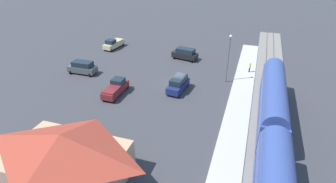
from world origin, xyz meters
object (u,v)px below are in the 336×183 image
Objects in this scene: pedestrian_on_platform at (250,67)px; suv_navy at (178,84)px; station_building at (65,157)px; pickup_maroon at (116,88)px; light_pole_near_platform at (229,53)px; suv_charcoal at (82,67)px; pickup_tan at (114,44)px; suv_black at (185,54)px.

suv_navy is at bearing 45.03° from pedestrian_on_platform.
station_building is 6.62× the size of pedestrian_on_platform.
pickup_maroon is 0.69× the size of light_pole_near_platform.
pickup_tan is (1.23, -13.31, -0.12)m from suv_charcoal.
pickup_tan is at bearing -60.70° from pickup_maroon.
pedestrian_on_platform is at bearing -134.97° from suv_navy.
suv_navy is at bearing 39.21° from light_pole_near_platform.
station_building is 24.92m from suv_charcoal.
pedestrian_on_platform is at bearing -142.84° from pickup_maroon.
suv_charcoal is at bearing 18.37° from pedestrian_on_platform.
pickup_maroon is 17.91m from suv_black.
pedestrian_on_platform is 28.89m from pickup_tan.
pickup_maroon is 1.07× the size of suv_navy.
pickup_tan is at bearing -8.42° from pedestrian_on_platform.
light_pole_near_platform reaches higher than suv_navy.
suv_charcoal is at bearing -2.69° from suv_navy.
pickup_tan is at bearing -84.73° from suv_charcoal.
suv_black is 0.66× the size of light_pole_near_platform.
light_pole_near_platform is (-15.01, -9.35, 3.91)m from pickup_maroon.
pickup_tan is at bearing -4.61° from suv_black.
light_pole_near_platform is at bearing 53.66° from pedestrian_on_platform.
suv_navy is (-17.46, 0.82, 0.00)m from suv_charcoal.
station_building is 2.19× the size of suv_black.
pickup_tan is 16.30m from suv_black.
pedestrian_on_platform is 23.06m from pickup_maroon.
suv_charcoal is 17.47m from suv_navy.
suv_charcoal is (12.78, -21.33, -1.64)m from station_building.
suv_charcoal is 0.97× the size of suv_navy.
suv_charcoal and suv_navy have the same top height.
suv_charcoal is at bearing 10.63° from light_pole_near_platform.
pickup_tan is (10.19, -18.16, 0.00)m from pickup_maroon.
station_building is 33.45m from suv_black.
pedestrian_on_platform is at bearing -115.60° from station_building.
suv_navy is (-8.49, -4.03, 0.12)m from pickup_maroon.
light_pole_near_platform reaches higher than pickup_tan.
pedestrian_on_platform is (-14.57, -30.41, -1.51)m from station_building.
pickup_maroon is at bearing 119.30° from pickup_tan.
suv_black is at bearing -141.38° from suv_charcoal.
pickup_maroon is 18.11m from light_pole_near_platform.
pickup_maroon reaches higher than pedestrian_on_platform.
suv_charcoal is (8.97, -4.85, 0.12)m from pickup_maroon.
light_pole_near_platform is (-6.52, -5.32, 3.79)m from suv_navy.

